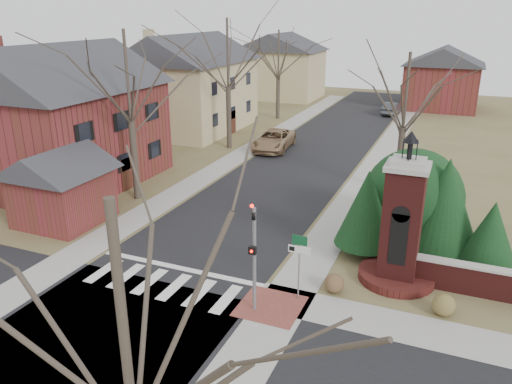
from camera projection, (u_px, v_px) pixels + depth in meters
The scene contains 29 objects.
ground at pixel (151, 294), 20.20m from camera, with size 120.00×120.00×0.00m, color brown.
main_street at pixel (309, 156), 39.28m from camera, with size 8.00×70.00×0.01m, color black.
cross_street at pixel (103, 335), 17.60m from camera, with size 120.00×8.00×0.01m, color black.
crosswalk_zone at pixel (162, 284), 20.89m from camera, with size 8.00×2.20×0.02m, color silver.
stop_bar at pixel (180, 268), 22.19m from camera, with size 8.00×0.35×0.02m, color silver.
sidewalk_right_main at pixel (376, 164), 37.39m from camera, with size 2.00×60.00×0.02m, color gray.
sidewalk_left at pixel (249, 150), 41.16m from camera, with size 2.00×60.00×0.02m, color gray.
curb_apron at pixel (270, 306), 19.33m from camera, with size 2.40×2.40×0.02m, color brown.
traffic_signal_pole at pixel (254, 249), 18.26m from camera, with size 0.28×0.41×4.50m.
sign_post at pixel (299, 254), 19.23m from camera, with size 0.90×0.07×2.75m.
brick_gate_monument at pixel (401, 233), 20.53m from camera, with size 3.20×3.20×6.47m.
house_brick_left at pixel (63, 112), 31.99m from camera, with size 9.80×11.80×9.42m.
house_stucco_left at pixel (189, 81), 46.93m from camera, with size 9.80×12.80×9.28m.
garage_left at pixel (60, 182), 26.41m from camera, with size 4.80×4.80×4.29m.
house_distant_left at pixel (280, 64), 64.72m from camera, with size 10.80×8.80×8.53m.
house_distant_right at pixel (443, 76), 57.68m from camera, with size 8.80×8.80×7.30m.
evergreen_near at pixel (367, 207), 22.88m from camera, with size 2.80×2.80×4.10m.
evergreen_mid at pixel (445, 203), 22.62m from camera, with size 3.40×3.40×4.70m.
evergreen_far at pixel (491, 232), 21.27m from camera, with size 2.40×2.40×3.30m.
evergreen_mass at pixel (414, 193), 24.36m from camera, with size 4.80×4.80×4.80m, color black.
bare_tree_0 at pixel (127, 70), 27.91m from camera, with size 8.05×8.05×11.15m.
bare_tree_1 at pixel (227, 48), 39.07m from camera, with size 8.40×8.40×11.64m.
bare_tree_2 at pixel (279, 50), 50.87m from camera, with size 7.35×7.35×10.19m.
bare_tree_3 at pixel (407, 86), 29.07m from camera, with size 7.00×7.00×9.70m.
bare_tree_4 at pixel (120, 303), 8.05m from camera, with size 6.65×6.65×9.21m.
pickup_truck at pixel (274, 140), 41.06m from camera, with size 2.62×5.68×1.58m, color #9D7B55.
distant_car at pixel (392, 108), 54.90m from camera, with size 1.43×4.11×1.35m, color #383C40.
dry_shrub_left at pixel (334, 283), 20.20m from camera, with size 0.80×0.80×0.80m, color brown.
dry_shrub_right at pixel (444, 305), 18.67m from camera, with size 0.86×0.86×0.86m, color brown.
Camera 1 is at (10.70, -14.57, 10.79)m, focal length 35.00 mm.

